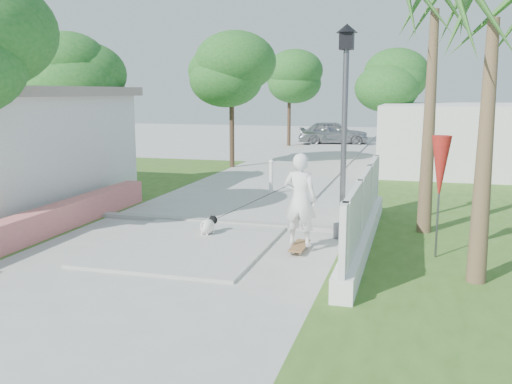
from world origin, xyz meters
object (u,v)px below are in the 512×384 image
(bollard, at_px, (271,176))
(parked_car, at_px, (333,133))
(patio_umbrella, at_px, (440,169))
(dog, at_px, (208,225))
(skateboarder, at_px, (262,203))
(street_lamp, at_px, (344,124))

(bollard, height_order, parked_car, parked_car)
(bollard, bearing_deg, patio_umbrella, -50.09)
(dog, bearing_deg, parked_car, 103.74)
(parked_car, bearing_deg, bollard, 171.86)
(patio_umbrella, distance_m, skateboarder, 3.51)
(street_lamp, bearing_deg, skateboarder, -147.99)
(patio_umbrella, xyz_separation_m, parked_car, (-5.23, 22.98, -0.99))
(street_lamp, bearing_deg, patio_umbrella, -27.76)
(patio_umbrella, height_order, dog, patio_umbrella)
(street_lamp, xyz_separation_m, skateboarder, (-1.51, -0.95, -1.56))
(skateboarder, bearing_deg, patio_umbrella, -174.30)
(street_lamp, distance_m, skateboarder, 2.37)
(patio_umbrella, relative_size, dog, 3.59)
(patio_umbrella, height_order, skateboarder, patio_umbrella)
(street_lamp, relative_size, parked_car, 1.08)
(skateboarder, height_order, dog, skateboarder)
(dog, xyz_separation_m, parked_car, (-0.54, 22.63, 0.46))
(patio_umbrella, distance_m, dog, 4.92)
(skateboarder, height_order, parked_car, skateboarder)
(bollard, distance_m, patio_umbrella, 7.25)
(skateboarder, relative_size, parked_car, 0.61)
(skateboarder, relative_size, dog, 3.88)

